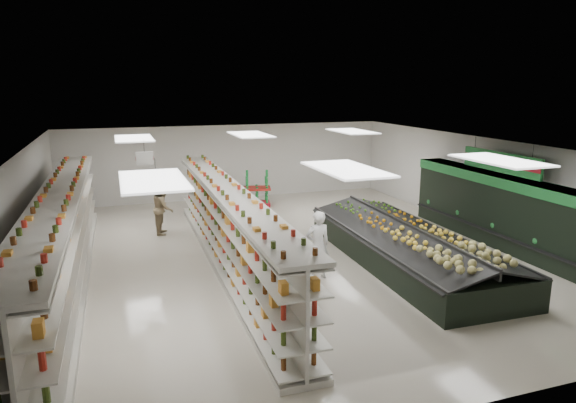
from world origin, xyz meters
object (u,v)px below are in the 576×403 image
object	(u,v)px
gondola_center	(228,230)
shopper_background	(163,208)
produce_island	(406,245)
soda_endcap	(257,190)
gondola_left	(63,244)
shopper_main	(318,245)

from	to	relation	value
gondola_center	shopper_background	bearing A→B (deg)	110.93
gondola_center	produce_island	size ratio (longest dim) A/B	1.62
produce_island	shopper_background	distance (m)	8.04
gondola_center	soda_endcap	bearing A→B (deg)	68.87
gondola_left	shopper_main	bearing A→B (deg)	-13.96
shopper_main	soda_endcap	bearing A→B (deg)	-95.08
soda_endcap	shopper_background	size ratio (longest dim) A/B	0.80
produce_island	shopper_main	xyz separation A→B (m)	(-2.80, -0.28, 0.37)
produce_island	soda_endcap	distance (m)	8.26
gondola_center	shopper_main	size ratio (longest dim) A/B	7.04
gondola_left	shopper_background	xyz separation A→B (m)	(2.77, 3.87, -0.19)
gondola_left	shopper_background	distance (m)	4.76
gondola_center	shopper_background	xyz separation A→B (m)	(-1.38, 3.76, -0.12)
soda_endcap	shopper_main	xyz separation A→B (m)	(-0.66, -8.26, 0.21)
gondola_left	shopper_main	xyz separation A→B (m)	(6.12, -1.57, -0.18)
gondola_center	shopper_background	size ratio (longest dim) A/B	7.16
gondola_left	soda_endcap	distance (m)	9.54
gondola_left	produce_island	size ratio (longest dim) A/B	1.74
gondola_left	produce_island	xyz separation A→B (m)	(8.93, -1.29, -0.55)
shopper_main	shopper_background	distance (m)	6.39
gondola_left	shopper_main	world-z (taller)	gondola_left
shopper_background	soda_endcap	bearing A→B (deg)	-43.10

